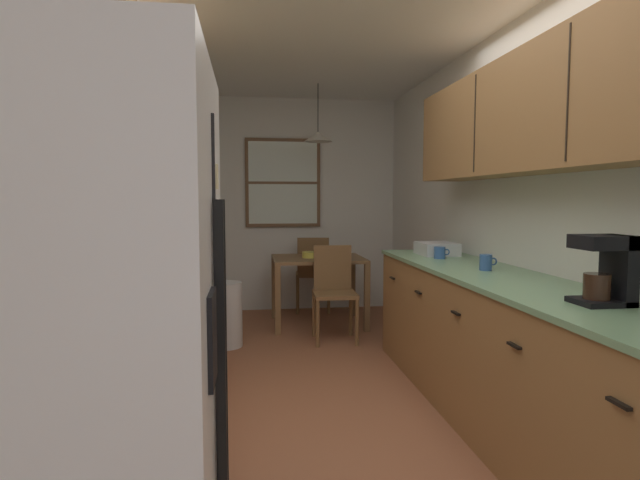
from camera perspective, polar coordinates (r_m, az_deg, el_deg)
The scene contains 25 objects.
ground_plane at distance 3.91m, azimuth -0.35°, elevation -15.64°, with size 12.00×12.00×0.00m, color #995B3D.
wall_left at distance 3.74m, azimuth -21.34°, elevation 3.07°, with size 0.10×9.00×2.55m, color white.
wall_right at distance 4.08m, azimuth 18.84°, elevation 3.24°, with size 0.10×9.00×2.55m, color white.
wall_back at distance 6.31m, azimuth -3.51°, elevation 3.88°, with size 4.40×0.10×2.55m, color white.
ceiling_slab at distance 3.87m, azimuth -0.37°, elevation 23.20°, with size 4.40×9.00×0.08m, color white.
refrigerator at distance 1.54m, azimuth -25.54°, elevation -14.77°, with size 0.76×0.76×1.71m.
stove_range at distance 2.33m, azimuth -21.06°, elevation -17.99°, with size 0.66×0.62×1.10m.
microwave_over_range at distance 2.21m, azimuth -24.95°, elevation 13.16°, with size 0.39×0.61×0.35m.
counter_left at distance 3.56m, azimuth -16.27°, elevation -10.29°, with size 0.64×1.99×0.90m.
upper_cabinets_left at distance 3.46m, azimuth -19.31°, elevation 13.51°, with size 0.33×2.07×0.72m.
counter_right at distance 3.27m, azimuth 19.84°, elevation -11.72°, with size 0.64×3.31×0.90m.
upper_cabinets_right at distance 3.20m, azimuth 23.24°, elevation 12.93°, with size 0.33×2.99×0.68m.
dining_table at distance 5.52m, azimuth -0.22°, elevation -3.08°, with size 0.96×0.79×0.73m.
dining_chair_near at distance 4.96m, azimuth 1.55°, elevation -5.31°, with size 0.41×0.41×0.90m.
dining_chair_far at distance 6.13m, azimuth -0.78°, elevation -3.40°, with size 0.44×0.44×0.90m.
pendant_light at distance 5.51m, azimuth -0.22°, elevation 11.36°, with size 0.30×0.30×0.60m.
back_window at distance 6.23m, azimuth -4.12°, elevation 6.32°, with size 0.90×0.05×1.06m.
trash_bin at distance 4.83m, azimuth -10.39°, elevation -8.11°, with size 0.30×0.30×0.59m, color silver.
storage_canister at distance 2.73m, azimuth -18.82°, elevation -3.08°, with size 0.13×0.13×0.20m.
dish_towel at distance 2.41m, azimuth -11.63°, elevation -16.25°, with size 0.02×0.16×0.24m, color white.
coffee_maker at distance 2.53m, azimuth 29.26°, elevation -2.73°, with size 0.22×0.18×0.30m.
mug_by_coffeemaker at distance 3.43m, azimuth 17.89°, elevation -2.37°, with size 0.11×0.08×0.10m.
mug_spare at distance 4.01m, azimuth 13.12°, elevation -1.38°, with size 0.12×0.09×0.09m.
dish_rack at distance 4.27m, azimuth 12.78°, elevation -0.94°, with size 0.28×0.34×0.10m, color silver.
table_serving_bowl at distance 5.49m, azimuth -0.98°, elevation -1.63°, with size 0.19×0.19×0.06m, color #E0D14C.
Camera 1 is at (-0.48, -2.64, 1.36)m, focal length 28.93 mm.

